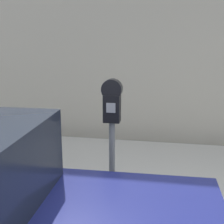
{
  "coord_description": "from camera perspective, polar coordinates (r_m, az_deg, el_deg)",
  "views": [
    {
      "loc": [
        0.01,
        -1.92,
        2.03
      ],
      "look_at": [
        -0.55,
        1.16,
        1.26
      ],
      "focal_mm": 50.0,
      "sensor_mm": 36.0,
      "label": 1
    }
  ],
  "objects": [
    {
      "name": "parking_meter",
      "position": [
        3.25,
        -0.0,
        -1.61
      ],
      "size": [
        0.21,
        0.13,
        1.49
      ],
      "color": "slate",
      "rests_on": "sidewalk"
    },
    {
      "name": "sidewalk",
      "position": [
        4.57,
        9.4,
        -11.96
      ],
      "size": [
        24.0,
        2.8,
        0.12
      ],
      "color": "#BCB7AD",
      "rests_on": "ground_plane"
    }
  ]
}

